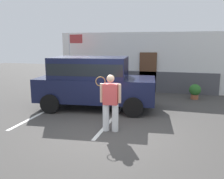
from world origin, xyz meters
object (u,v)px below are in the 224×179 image
at_px(flag_pole, 73,52).
at_px(parked_suv, 93,80).
at_px(potted_plant_by_porch, 195,91).
at_px(tennis_player_man, 110,102).

bearing_deg(flag_pole, parked_suv, -53.34).
xyz_separation_m(parked_suv, potted_plant_by_porch, (4.03, 2.73, -0.75)).
height_order(parked_suv, tennis_player_man, parked_suv).
bearing_deg(tennis_player_man, parked_suv, -64.77).
xyz_separation_m(parked_suv, flag_pole, (-2.26, 3.04, 0.98)).
distance_m(parked_suv, potted_plant_by_porch, 4.93).
distance_m(tennis_player_man, potted_plant_by_porch, 5.70).
xyz_separation_m(potted_plant_by_porch, flag_pole, (-6.30, 0.31, 1.74)).
relative_size(potted_plant_by_porch, flag_pole, 0.23).
bearing_deg(parked_suv, tennis_player_man, -65.67).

